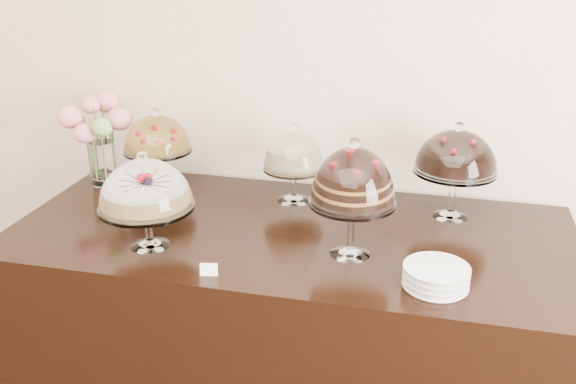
% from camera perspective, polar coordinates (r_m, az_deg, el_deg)
% --- Properties ---
extents(wall_back, '(5.00, 0.04, 3.00)m').
position_cam_1_polar(wall_back, '(2.86, 4.09, 12.20)').
color(wall_back, beige).
rests_on(wall_back, ground).
extents(display_counter, '(2.20, 1.00, 0.90)m').
position_cam_1_polar(display_counter, '(2.76, 0.25, -11.83)').
color(display_counter, black).
rests_on(display_counter, ground).
extents(cake_stand_sugar_sponge, '(0.35, 0.35, 0.37)m').
position_cam_1_polar(cake_stand_sugar_sponge, '(2.37, -12.58, 0.30)').
color(cake_stand_sugar_sponge, white).
rests_on(cake_stand_sugar_sponge, display_counter).
extents(cake_stand_choco_layer, '(0.31, 0.31, 0.44)m').
position_cam_1_polar(cake_stand_choco_layer, '(2.24, 5.81, 1.02)').
color(cake_stand_choco_layer, white).
rests_on(cake_stand_choco_layer, display_counter).
extents(cake_stand_cheesecake, '(0.27, 0.27, 0.35)m').
position_cam_1_polar(cake_stand_cheesecake, '(2.73, 0.52, 3.42)').
color(cake_stand_cheesecake, white).
rests_on(cake_stand_cheesecake, display_counter).
extents(cake_stand_dark_choco, '(0.34, 0.34, 0.40)m').
position_cam_1_polar(cake_stand_dark_choco, '(2.64, 14.73, 3.18)').
color(cake_stand_dark_choco, white).
rests_on(cake_stand_dark_choco, display_counter).
extents(cake_stand_fruit_tart, '(0.31, 0.31, 0.38)m').
position_cam_1_polar(cake_stand_fruit_tart, '(2.91, -11.57, 4.79)').
color(cake_stand_fruit_tart, white).
rests_on(cake_stand_fruit_tart, display_counter).
extents(flower_vase, '(0.30, 0.34, 0.41)m').
position_cam_1_polar(flower_vase, '(3.04, -16.39, 5.39)').
color(flower_vase, white).
rests_on(flower_vase, display_counter).
extents(plate_stack, '(0.21, 0.21, 0.07)m').
position_cam_1_polar(plate_stack, '(2.18, 13.02, -7.35)').
color(plate_stack, silver).
rests_on(plate_stack, display_counter).
extents(price_card_left, '(0.06, 0.03, 0.04)m').
position_cam_1_polar(price_card_left, '(2.22, -7.05, -6.86)').
color(price_card_left, white).
rests_on(price_card_left, display_counter).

